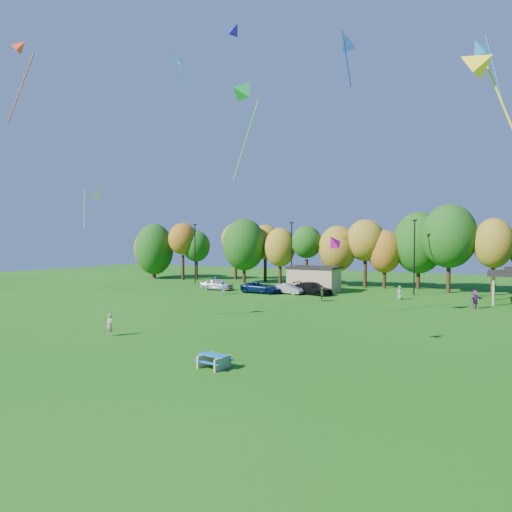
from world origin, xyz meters
The scene contains 24 objects.
ground centered at (0.00, 0.00, 0.00)m, with size 160.00×160.00×0.00m, color #19600F.
tree_line centered at (-1.03, 45.51, 5.91)m, with size 93.57×10.55×11.15m.
lamp_posts centered at (2.00, 40.00, 4.90)m, with size 64.50×0.25×9.09m.
utility_building centered at (-10.00, 38.00, 1.64)m, with size 6.30×4.30×3.25m.
picnic_table centered at (-2.28, 2.49, 0.40)m, with size 1.77×1.53×0.69m.
kite_flyer centered at (-12.92, 5.75, 0.77)m, with size 0.56×0.37×1.55m, color tan.
car_a centered at (-22.08, 33.74, 0.76)m, with size 1.79×4.45×1.51m, color silver.
car_b centered at (-11.86, 34.00, 0.64)m, with size 1.35×3.86×1.27m, color #95959A.
car_c centered at (-15.20, 33.35, 0.73)m, with size 2.43×5.26×1.46m, color #0C204C.
car_d centered at (-8.89, 34.86, 0.75)m, with size 2.10×5.18×1.50m, color black.
far_person_0 centered at (1.24, 34.97, 0.77)m, with size 0.75×0.49×1.54m, color #6E9062.
far_person_1 centered at (-23.03, 34.98, 0.82)m, with size 0.79×0.62×1.64m, color teal.
far_person_2 centered at (-19.04, 30.15, 0.84)m, with size 1.09×0.63×1.69m, color #485EA0.
far_person_3 centered at (-5.96, 29.64, 0.76)m, with size 0.89×0.37×1.53m, color olive.
far_person_5 centered at (8.96, 31.44, 0.91)m, with size 1.68×0.54×1.81m, color #843781.
kite_0 centered at (0.32, 17.36, 21.81)m, with size 1.72×2.93×4.60m.
kite_1 centered at (-21.57, 25.04, 26.95)m, with size 1.75×2.47×4.33m.
kite_2 centered at (-5.72, 12.03, 17.56)m, with size 2.66×4.32×7.49m.
kite_3 centered at (2.12, 8.65, 6.56)m, with size 1.29×1.42×1.15m.
kite_5 centered at (-22.17, 5.94, 21.46)m, with size 3.28×2.50×6.24m.
kite_6 centered at (9.07, 26.87, 23.21)m, with size 3.27×3.28×6.51m.
kite_8 centered at (-8.71, 15.67, 24.03)m, with size 1.75×1.57×1.45m.
kite_10 centered at (9.38, 8.23, 15.47)m, with size 3.50×1.96×5.63m.
kite_11 centered at (-16.63, 8.18, 10.32)m, with size 2.01×1.75×3.43m.
Camera 1 is at (10.54, -17.24, 6.63)m, focal length 32.00 mm.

